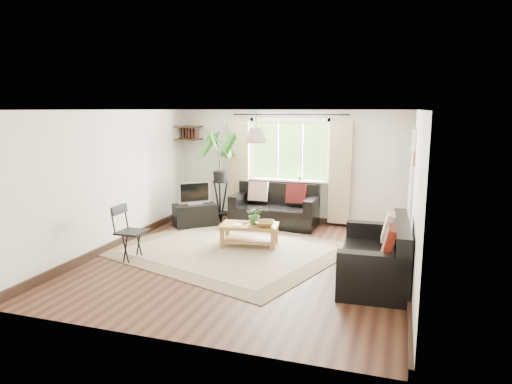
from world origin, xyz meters
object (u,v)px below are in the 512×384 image
(sofa_right, at_px, (374,252))
(sofa_back, at_px, (274,206))
(folding_chair, at_px, (132,233))
(palm_stand, at_px, (220,177))
(coffee_table, at_px, (249,235))
(tv_stand, at_px, (195,215))

(sofa_right, bearing_deg, sofa_back, -142.12)
(sofa_back, height_order, sofa_right, sofa_right)
(folding_chair, bearing_deg, sofa_right, -85.90)
(palm_stand, distance_m, folding_chair, 2.81)
(sofa_back, xyz_separation_m, coffee_table, (-0.03, -1.55, -0.21))
(sofa_right, xyz_separation_m, palm_stand, (-3.35, 2.48, 0.56))
(coffee_table, height_order, tv_stand, tv_stand)
(folding_chair, bearing_deg, coffee_table, -50.77)
(sofa_back, height_order, coffee_table, sofa_back)
(sofa_back, bearing_deg, sofa_right, -49.40)
(palm_stand, relative_size, folding_chair, 2.21)
(coffee_table, bearing_deg, sofa_right, -24.83)
(tv_stand, bearing_deg, folding_chair, -131.61)
(coffee_table, distance_m, palm_stand, 2.01)
(sofa_back, xyz_separation_m, tv_stand, (-1.57, -0.54, -0.18))
(tv_stand, xyz_separation_m, folding_chair, (-0.03, -2.29, 0.22))
(sofa_back, relative_size, sofa_right, 0.98)
(sofa_right, bearing_deg, folding_chair, -88.60)
(tv_stand, relative_size, palm_stand, 0.44)
(palm_stand, bearing_deg, folding_chair, -98.93)
(sofa_right, distance_m, folding_chair, 3.79)
(sofa_back, height_order, tv_stand, sofa_back)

